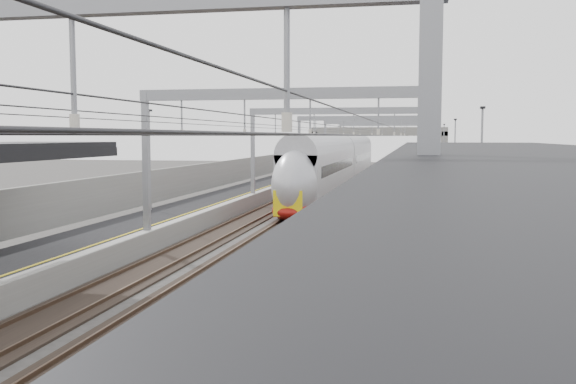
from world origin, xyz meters
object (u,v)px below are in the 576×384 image
at_px(overbridge, 379,137).
at_px(bench, 475,288).
at_px(signal_green, 323,161).
at_px(train, 337,169).

bearing_deg(overbridge, bench, -85.08).
height_order(overbridge, bench, overbridge).
bearing_deg(signal_green, overbridge, 79.20).
bearing_deg(bench, signal_green, 101.75).
bearing_deg(overbridge, train, -91.96).
bearing_deg(train, overbridge, 88.04).
height_order(bench, signal_green, signal_green).
height_order(train, signal_green, train).
xyz_separation_m(overbridge, bench, (7.69, -89.23, -3.77)).
distance_m(bench, signal_green, 63.32).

